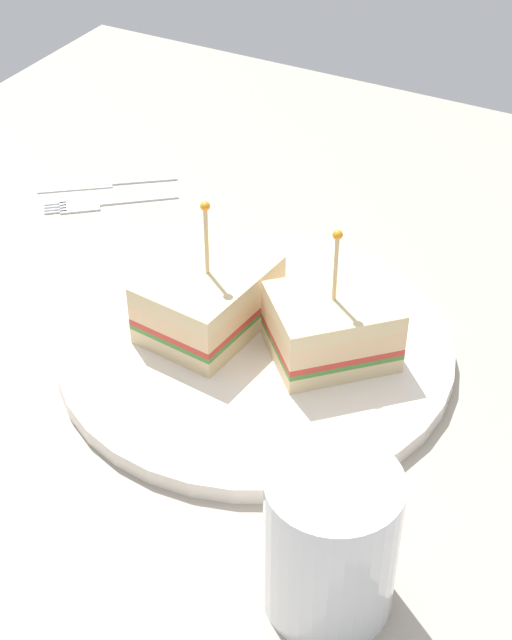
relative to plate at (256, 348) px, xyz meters
The scene contains 7 objects.
ground_plane 1.65cm from the plate, ahead, with size 95.74×95.74×2.00cm, color #9E9384.
plate is the anchor object (origin of this frame).
sandwich_half_front 5.04cm from the plate, 91.31° to the right, with size 10.49×8.16×10.82cm.
sandwich_half_back 6.41cm from the plate, 103.72° to the left, with size 10.79×10.82×10.62cm.
drink_glass 22.07cm from the plate, 38.90° to the left, with size 7.41×7.41×9.61cm.
fork 25.82cm from the plate, 117.20° to the right, with size 8.59×10.25×0.35cm.
knife 28.96cm from the plate, 120.91° to the right, with size 8.78×11.13×0.35cm.
Camera 1 is at (48.72, 26.09, 46.87)cm, focal length 54.58 mm.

